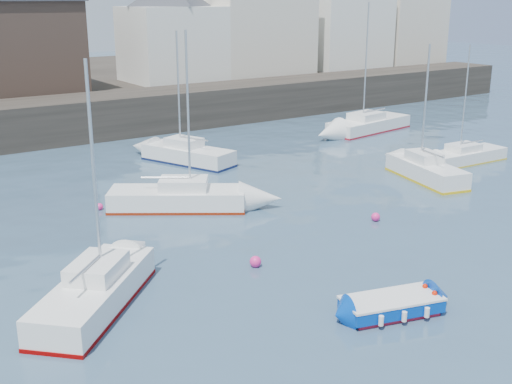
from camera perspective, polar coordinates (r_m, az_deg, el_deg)
water at (r=21.90m, az=18.33°, el=-11.39°), size 220.00×220.00×0.00m
quay_wall at (r=49.66m, az=-15.21°, el=6.40°), size 90.00×5.00×3.00m
land_strip at (r=66.76m, az=-20.45°, el=8.42°), size 90.00×32.00×2.80m
bldg_east_a at (r=64.22m, az=-0.32°, el=15.81°), size 13.36×13.36×11.80m
bldg_east_b at (r=70.60m, az=7.61°, el=15.00°), size 11.88×11.88×9.95m
bldg_east_c at (r=76.85m, az=12.83°, el=15.26°), size 11.14×11.14×10.95m
bldg_east_d at (r=59.27m, az=-7.51°, el=14.18°), size 11.14×11.14×8.95m
blue_dinghy at (r=21.91m, az=11.94°, el=-9.79°), size 3.58×2.24×0.63m
sailboat_a at (r=22.51m, az=-14.10°, el=-8.56°), size 5.91×5.93×8.25m
sailboat_b at (r=31.96m, az=-6.94°, el=-0.50°), size 6.77×5.51×8.64m
sailboat_c at (r=38.00m, az=14.86°, el=1.90°), size 3.18×6.06×7.62m
sailboat_d at (r=42.85m, az=18.12°, el=3.10°), size 5.84×2.09×7.36m
sailboat_f at (r=40.82m, az=-6.10°, el=3.38°), size 4.17×6.56×8.14m
sailboat_g at (r=51.14m, az=9.97°, el=5.95°), size 7.97×3.61×9.73m
buoy_near at (r=25.18m, az=-0.05°, el=-6.65°), size 0.46×0.46×0.46m
buoy_mid at (r=30.68m, az=10.57°, el=-2.53°), size 0.42×0.42×0.42m
buoy_far at (r=32.64m, az=-13.73°, el=-1.54°), size 0.35×0.35×0.35m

